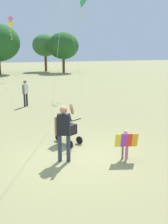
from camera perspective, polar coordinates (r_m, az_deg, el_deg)
The scene contains 7 objects.
ground_plane at distance 8.94m, azimuth -1.64°, elevation -9.21°, with size 120.00×120.00×0.00m, color #938E5B.
child_with_butterfly_kite at distance 8.69m, azimuth 8.46°, elevation -6.02°, with size 0.71×0.43×0.93m.
person_adult_flyer at distance 8.32m, azimuth -4.15°, elevation -3.40°, with size 0.67×0.51×1.79m.
stroller at distance 10.00m, azimuth -3.69°, elevation -3.13°, with size 0.86×1.08×1.03m.
kite_orange_delta at distance 17.09m, azimuth -14.86°, elevation 17.32°, with size 2.49×1.84×5.14m.
kite_blue_high at distance 20.85m, azimuth -0.21°, elevation 21.18°, with size 2.31×3.24×7.08m.
person_couple_left at distance 16.66m, azimuth -11.89°, elevation 4.20°, with size 0.37×0.39×1.54m.
Camera 1 is at (-2.52, -7.88, 3.38)m, focal length 44.78 mm.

